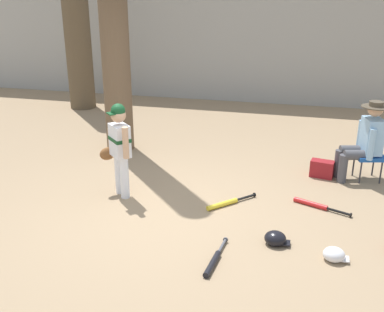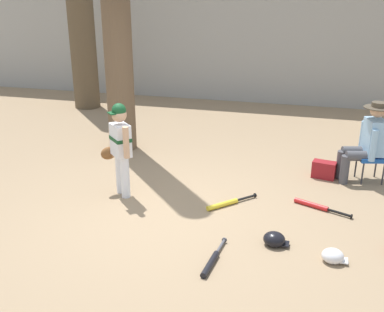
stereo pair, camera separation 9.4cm
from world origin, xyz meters
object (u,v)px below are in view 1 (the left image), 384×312
(bat_red_barrel, at_px, (315,205))
(batting_helmet_black, at_px, (275,238))
(seated_spectator, at_px, (365,139))
(batting_helmet_white, at_px, (334,255))
(bat_black_composite, at_px, (214,261))
(bat_yellow_trainer, at_px, (226,203))
(folding_stool, at_px, (369,157))
(handbag_beside_stool, at_px, (322,169))
(young_ballplayer, at_px, (119,144))
(tree_far_left, at_px, (76,22))

(bat_red_barrel, bearing_deg, batting_helmet_black, -112.35)
(seated_spectator, distance_m, batting_helmet_white, 2.45)
(bat_black_composite, bearing_deg, bat_yellow_trainer, 94.89)
(batting_helmet_black, bearing_deg, bat_black_composite, -137.25)
(bat_red_barrel, bearing_deg, folding_stool, 56.85)
(handbag_beside_stool, bearing_deg, bat_yellow_trainer, -133.31)
(bat_black_composite, relative_size, batting_helmet_white, 2.69)
(seated_spectator, relative_size, bat_red_barrel, 1.63)
(bat_yellow_trainer, distance_m, batting_helmet_white, 1.66)
(young_ballplayer, bearing_deg, seated_spectator, 22.97)
(bat_black_composite, bearing_deg, bat_red_barrel, 57.37)
(tree_far_left, bearing_deg, batting_helmet_white, -43.48)
(handbag_beside_stool, xyz_separation_m, tree_far_left, (-5.50, 3.01, 1.85))
(seated_spectator, xyz_separation_m, tree_far_left, (-6.05, 2.97, 1.34))
(bat_yellow_trainer, height_order, batting_helmet_black, batting_helmet_black)
(seated_spectator, xyz_separation_m, bat_red_barrel, (-0.65, -1.11, -0.61))
(tree_far_left, height_order, batting_helmet_black, tree_far_left)
(seated_spectator, bearing_deg, bat_yellow_trainer, -142.95)
(young_ballplayer, distance_m, tree_far_left, 5.32)
(handbag_beside_stool, height_order, batting_helmet_white, handbag_beside_stool)
(tree_far_left, height_order, bat_yellow_trainer, tree_far_left)
(batting_helmet_white, bearing_deg, young_ballplayer, 161.17)
(folding_stool, distance_m, batting_helmet_black, 2.51)
(young_ballplayer, bearing_deg, batting_helmet_white, -18.83)
(young_ballplayer, distance_m, batting_helmet_black, 2.41)
(seated_spectator, relative_size, bat_yellow_trainer, 1.95)
(batting_helmet_black, bearing_deg, tree_far_left, 134.04)
(folding_stool, distance_m, batting_helmet_white, 2.44)
(folding_stool, bearing_deg, bat_black_composite, -122.84)
(batting_helmet_white, bearing_deg, folding_stool, 76.93)
(bat_red_barrel, bearing_deg, bat_yellow_trainer, -168.20)
(folding_stool, distance_m, bat_red_barrel, 1.40)
(handbag_beside_stool, bearing_deg, batting_helmet_white, -87.54)
(bat_black_composite, xyz_separation_m, bat_red_barrel, (1.03, 1.60, 0.00))
(young_ballplayer, height_order, bat_yellow_trainer, young_ballplayer)
(handbag_beside_stool, xyz_separation_m, bat_black_composite, (-1.12, -2.68, -0.10))
(bat_black_composite, height_order, bat_yellow_trainer, same)
(young_ballplayer, distance_m, bat_red_barrel, 2.72)
(young_ballplayer, distance_m, batting_helmet_white, 3.04)
(tree_far_left, xyz_separation_m, batting_helmet_black, (4.97, -5.14, -1.91))
(bat_red_barrel, bearing_deg, young_ballplayer, -174.13)
(folding_stool, bearing_deg, bat_red_barrel, -123.15)
(young_ballplayer, xyz_separation_m, bat_red_barrel, (2.61, 0.27, -0.71))
(bat_red_barrel, height_order, batting_helmet_white, batting_helmet_white)
(bat_black_composite, distance_m, bat_red_barrel, 1.90)
(tree_far_left, xyz_separation_m, bat_black_composite, (4.38, -5.69, -1.95))
(young_ballplayer, distance_m, bat_yellow_trainer, 1.63)
(handbag_beside_stool, bearing_deg, young_ballplayer, -153.61)
(handbag_beside_stool, height_order, bat_black_composite, handbag_beside_stool)
(young_ballplayer, xyz_separation_m, tree_far_left, (-2.79, 4.35, 1.24))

